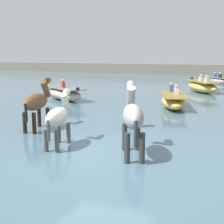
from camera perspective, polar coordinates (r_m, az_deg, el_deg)
ground_plane at (r=8.43m, az=-2.12°, el=-9.09°), size 120.00×120.00×0.00m
water_surface at (r=17.69m, az=12.15°, el=1.54°), size 90.00×90.00×0.26m
horse_lead_pinto at (r=8.76m, az=-9.93°, el=-1.13°), size 0.69×1.69×1.83m
horse_trailing_grey at (r=7.84m, az=3.87°, el=-1.05°), size 1.14×1.91×2.13m
horse_flank_bay at (r=10.90m, az=-13.68°, el=1.66°), size 0.71×1.88×2.03m
boat_far_offshore at (r=18.09m, az=-8.91°, el=3.42°), size 3.76×3.03×1.20m
boat_distant_east at (r=22.38m, az=16.32°, el=4.55°), size 3.12×3.86×1.25m
boat_distant_west at (r=29.69m, az=19.23°, el=5.56°), size 2.39×2.30×1.01m
boat_near_port at (r=15.51m, az=11.28°, el=2.09°), size 2.13×3.72×1.14m
person_onlooker_left at (r=10.95m, az=3.32°, el=0.20°), size 0.32×0.37×1.63m
far_shoreline at (r=41.50m, az=19.08°, el=7.18°), size 80.00×2.40×1.61m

